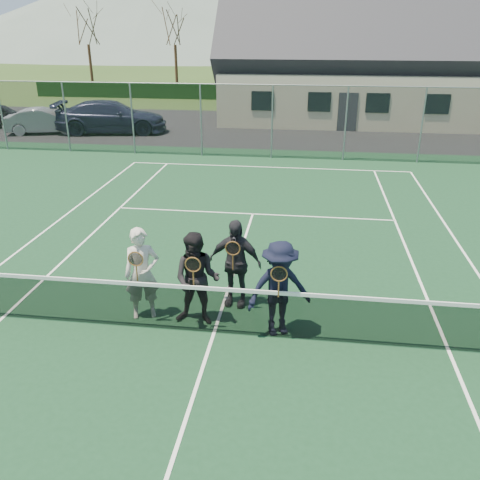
{
  "coord_description": "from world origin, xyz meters",
  "views": [
    {
      "loc": [
        1.52,
        -7.74,
        5.19
      ],
      "look_at": [
        0.28,
        1.5,
        1.25
      ],
      "focal_mm": 38.0,
      "sensor_mm": 36.0,
      "label": 1
    }
  ],
  "objects_px": {
    "tennis_net": "(214,308)",
    "clubhouse": "(356,49)",
    "player_d": "(279,289)",
    "car_b": "(45,121)",
    "player_a": "(142,274)",
    "player_b": "(197,279)",
    "player_c": "(235,263)",
    "car_c": "(111,117)"
  },
  "relations": [
    {
      "from": "player_d",
      "to": "car_c",
      "type": "bearing_deg",
      "value": 119.02
    },
    {
      "from": "tennis_net",
      "to": "car_c",
      "type": "bearing_deg",
      "value": 115.88
    },
    {
      "from": "tennis_net",
      "to": "player_a",
      "type": "relative_size",
      "value": 6.49
    },
    {
      "from": "clubhouse",
      "to": "player_a",
      "type": "distance_m",
      "value": 24.39
    },
    {
      "from": "tennis_net",
      "to": "player_c",
      "type": "xyz_separation_m",
      "value": [
        0.23,
        1.12,
        0.38
      ]
    },
    {
      "from": "player_b",
      "to": "player_d",
      "type": "xyz_separation_m",
      "value": [
        1.51,
        -0.16,
        -0.0
      ]
    },
    {
      "from": "car_b",
      "to": "player_a",
      "type": "height_order",
      "value": "player_a"
    },
    {
      "from": "player_d",
      "to": "player_b",
      "type": "bearing_deg",
      "value": 173.91
    },
    {
      "from": "player_b",
      "to": "player_d",
      "type": "bearing_deg",
      "value": -6.09
    },
    {
      "from": "player_a",
      "to": "player_b",
      "type": "relative_size",
      "value": 1.0
    },
    {
      "from": "car_b",
      "to": "player_c",
      "type": "relative_size",
      "value": 2.17
    },
    {
      "from": "clubhouse",
      "to": "car_b",
      "type": "bearing_deg",
      "value": -157.38
    },
    {
      "from": "player_a",
      "to": "player_c",
      "type": "xyz_separation_m",
      "value": [
        1.65,
        0.7,
        -0.0
      ]
    },
    {
      "from": "car_b",
      "to": "player_c",
      "type": "height_order",
      "value": "player_c"
    },
    {
      "from": "player_c",
      "to": "player_d",
      "type": "xyz_separation_m",
      "value": [
        0.93,
        -0.95,
        -0.0
      ]
    },
    {
      "from": "player_b",
      "to": "player_d",
      "type": "relative_size",
      "value": 1.0
    },
    {
      "from": "player_a",
      "to": "player_b",
      "type": "bearing_deg",
      "value": -4.78
    },
    {
      "from": "car_c",
      "to": "player_a",
      "type": "distance_m",
      "value": 18.97
    },
    {
      "from": "clubhouse",
      "to": "player_b",
      "type": "height_order",
      "value": "clubhouse"
    },
    {
      "from": "car_b",
      "to": "car_c",
      "type": "height_order",
      "value": "car_c"
    },
    {
      "from": "clubhouse",
      "to": "tennis_net",
      "type": "bearing_deg",
      "value": -99.46
    },
    {
      "from": "car_b",
      "to": "car_c",
      "type": "relative_size",
      "value": 0.69
    },
    {
      "from": "clubhouse",
      "to": "player_c",
      "type": "height_order",
      "value": "clubhouse"
    },
    {
      "from": "player_c",
      "to": "player_a",
      "type": "bearing_deg",
      "value": -157.12
    },
    {
      "from": "car_b",
      "to": "tennis_net",
      "type": "bearing_deg",
      "value": -161.0
    },
    {
      "from": "car_b",
      "to": "clubhouse",
      "type": "xyz_separation_m",
      "value": [
        16.07,
        6.7,
        3.35
      ]
    },
    {
      "from": "player_a",
      "to": "player_c",
      "type": "bearing_deg",
      "value": 22.88
    },
    {
      "from": "tennis_net",
      "to": "clubhouse",
      "type": "bearing_deg",
      "value": 80.54
    },
    {
      "from": "car_c",
      "to": "player_c",
      "type": "bearing_deg",
      "value": -161.36
    },
    {
      "from": "player_a",
      "to": "player_b",
      "type": "height_order",
      "value": "same"
    },
    {
      "from": "player_d",
      "to": "clubhouse",
      "type": "bearing_deg",
      "value": 83.19
    },
    {
      "from": "car_b",
      "to": "clubhouse",
      "type": "distance_m",
      "value": 17.73
    },
    {
      "from": "car_b",
      "to": "car_c",
      "type": "distance_m",
      "value": 3.43
    },
    {
      "from": "player_a",
      "to": "car_c",
      "type": "bearing_deg",
      "value": 112.56
    },
    {
      "from": "player_b",
      "to": "player_c",
      "type": "xyz_separation_m",
      "value": [
        0.59,
        0.79,
        0.0
      ]
    },
    {
      "from": "clubhouse",
      "to": "player_d",
      "type": "height_order",
      "value": "clubhouse"
    },
    {
      "from": "tennis_net",
      "to": "player_b",
      "type": "xyz_separation_m",
      "value": [
        -0.36,
        0.33,
        0.38
      ]
    },
    {
      "from": "car_b",
      "to": "player_b",
      "type": "xyz_separation_m",
      "value": [
        11.71,
        -16.97,
        0.28
      ]
    },
    {
      "from": "car_b",
      "to": "player_d",
      "type": "xyz_separation_m",
      "value": [
        13.22,
        -17.13,
        0.28
      ]
    },
    {
      "from": "car_c",
      "to": "player_a",
      "type": "xyz_separation_m",
      "value": [
        7.28,
        -17.52,
        0.1
      ]
    },
    {
      "from": "tennis_net",
      "to": "clubhouse",
      "type": "xyz_separation_m",
      "value": [
        4.0,
        24.0,
        3.45
      ]
    },
    {
      "from": "player_a",
      "to": "player_b",
      "type": "xyz_separation_m",
      "value": [
        1.07,
        -0.09,
        -0.0
      ]
    }
  ]
}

